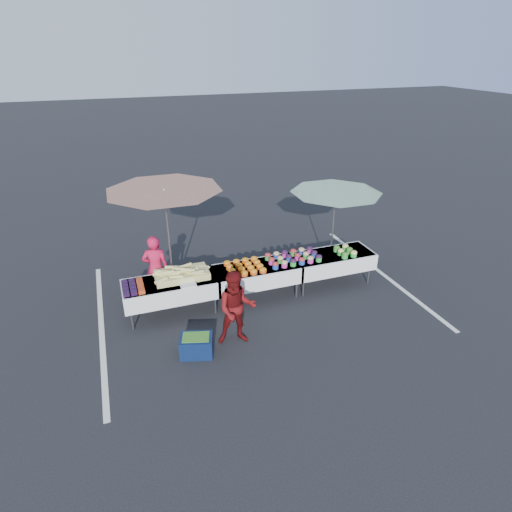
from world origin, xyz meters
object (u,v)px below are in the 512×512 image
object	(u,v)px
table_left	(171,288)
table_center	(256,274)
table_right	(332,261)
vendor	(156,269)
customer	(237,308)
umbrella_right	(335,200)
umbrella_left	(165,199)
storage_bin	(196,345)

from	to	relation	value
table_left	table_center	world-z (taller)	same
table_right	vendor	xyz separation A→B (m)	(-3.79, 0.65, 0.15)
table_right	customer	bearing A→B (deg)	-153.49
table_center	customer	xyz separation A→B (m)	(-0.84, -1.32, 0.14)
table_center	umbrella_right	size ratio (longest dim) A/B	0.72
table_left	table_center	bearing A→B (deg)	0.00
umbrella_left	table_center	bearing A→B (deg)	-26.04
table_left	vendor	distance (m)	0.70
table_right	umbrella_right	size ratio (longest dim) A/B	0.72
umbrella_right	storage_bin	world-z (taller)	umbrella_right
storage_bin	customer	bearing A→B (deg)	24.08
table_right	umbrella_left	world-z (taller)	umbrella_left
table_left	umbrella_left	size ratio (longest dim) A/B	0.61
table_left	table_center	distance (m)	1.80
table_right	umbrella_right	xyz separation A→B (m)	(0.20, 0.40, 1.28)
table_center	storage_bin	world-z (taller)	table_center
table_center	storage_bin	bearing A→B (deg)	-138.81
customer	table_left	bearing A→B (deg)	138.10
table_left	umbrella_right	xyz separation A→B (m)	(3.80, 0.40, 1.28)
storage_bin	vendor	bearing A→B (deg)	116.47
table_right	vendor	bearing A→B (deg)	170.21
table_left	storage_bin	xyz separation A→B (m)	(0.18, -1.42, -0.39)
table_center	vendor	bearing A→B (deg)	161.79
vendor	table_right	bearing A→B (deg)	-176.89
table_center	customer	distance (m)	1.57
table_left	customer	bearing A→B (deg)	-53.93
table_center	customer	bearing A→B (deg)	-122.54
vendor	umbrella_right	distance (m)	4.15
storage_bin	table_center	bearing A→B (deg)	57.75
table_left	table_center	xyz separation A→B (m)	(1.80, 0.00, 0.00)
table_left	table_right	size ratio (longest dim) A/B	1.00
table_right	customer	xyz separation A→B (m)	(-2.64, -1.32, 0.14)
table_right	umbrella_right	world-z (taller)	umbrella_right
table_left	umbrella_right	distance (m)	4.03
table_center	table_right	world-z (taller)	same
table_center	umbrella_left	size ratio (longest dim) A/B	0.61
table_left	umbrella_left	world-z (taller)	umbrella_left
customer	umbrella_right	distance (m)	3.51
table_left	umbrella_left	xyz separation A→B (m)	(0.16, 0.80, 1.58)
table_left	vendor	bearing A→B (deg)	105.84
customer	storage_bin	distance (m)	0.95
customer	umbrella_left	size ratio (longest dim) A/B	0.47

